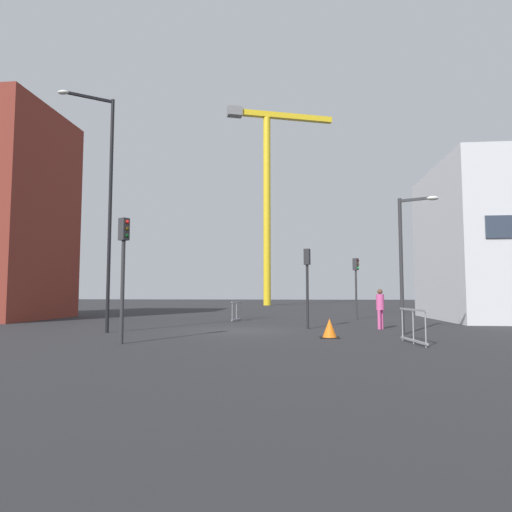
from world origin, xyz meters
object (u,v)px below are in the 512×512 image
(traffic_light_median, at_px, (356,278))
(traffic_light_verge, at_px, (307,274))
(streetlamp_short, at_px, (407,251))
(traffic_cone_striped, at_px, (330,329))
(streetlamp_tall, at_px, (105,195))
(pedestrian_walking, at_px, (380,306))
(traffic_light_far, at_px, (123,259))
(construction_crane, at_px, (268,180))

(traffic_light_median, xyz_separation_m, traffic_light_verge, (-2.99, -7.10, -0.06))
(streetlamp_short, bearing_deg, traffic_cone_striped, -154.59)
(traffic_cone_striped, bearing_deg, streetlamp_tall, 172.83)
(streetlamp_short, distance_m, pedestrian_walking, 3.41)
(traffic_light_far, bearing_deg, construction_crane, 87.61)
(traffic_light_far, relative_size, traffic_cone_striped, 5.78)
(pedestrian_walking, bearing_deg, streetlamp_short, -77.55)
(streetlamp_tall, xyz_separation_m, streetlamp_short, (11.81, 0.33, -2.34))
(streetlamp_short, height_order, pedestrian_walking, streetlamp_short)
(traffic_light_far, bearing_deg, pedestrian_walking, 35.76)
(traffic_light_median, distance_m, traffic_cone_striped, 11.42)
(traffic_light_verge, height_order, traffic_cone_striped, traffic_light_verge)
(streetlamp_tall, xyz_separation_m, traffic_light_far, (2.26, -3.54, -2.85))
(streetlamp_tall, height_order, streetlamp_short, streetlamp_tall)
(traffic_light_verge, height_order, traffic_light_far, traffic_light_far)
(traffic_cone_striped, bearing_deg, construction_crane, 96.96)
(traffic_light_median, bearing_deg, traffic_light_far, -123.35)
(streetlamp_short, relative_size, traffic_light_verge, 1.48)
(pedestrian_walking, bearing_deg, traffic_light_median, 91.24)
(streetlamp_tall, distance_m, pedestrian_walking, 12.45)
(streetlamp_tall, relative_size, streetlamp_short, 1.82)
(streetlamp_short, xyz_separation_m, pedestrian_walking, (-0.57, 2.60, -2.14))
(traffic_light_median, bearing_deg, construction_crane, 104.10)
(construction_crane, bearing_deg, traffic_cone_striped, -83.04)
(traffic_light_median, bearing_deg, streetlamp_short, -85.66)
(streetlamp_short, distance_m, traffic_light_far, 10.32)
(construction_crane, distance_m, pedestrian_walking, 38.77)
(streetlamp_short, bearing_deg, construction_crane, 101.69)
(streetlamp_tall, height_order, traffic_light_verge, streetlamp_tall)
(pedestrian_walking, bearing_deg, traffic_light_verge, -177.23)
(construction_crane, height_order, streetlamp_short, construction_crane)
(streetlamp_tall, height_order, traffic_cone_striped, streetlamp_tall)
(traffic_light_verge, bearing_deg, construction_crane, 96.62)
(streetlamp_tall, relative_size, pedestrian_walking, 5.47)
(streetlamp_short, bearing_deg, traffic_light_median, 94.34)
(streetlamp_tall, xyz_separation_m, traffic_light_median, (11.09, 9.88, -3.05))
(traffic_light_verge, distance_m, traffic_light_far, 8.61)
(construction_crane, distance_m, traffic_cone_striped, 42.36)
(construction_crane, relative_size, traffic_light_verge, 7.00)
(traffic_light_median, relative_size, pedestrian_walking, 2.07)
(traffic_light_verge, distance_m, pedestrian_walking, 3.43)
(streetlamp_tall, distance_m, traffic_cone_striped, 10.26)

